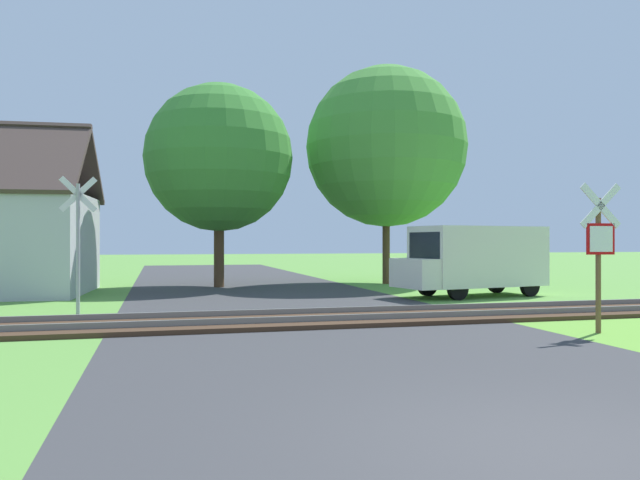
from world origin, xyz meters
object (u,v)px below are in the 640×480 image
at_px(stop_sign_near, 599,247).
at_px(crossing_sign_far, 78,235).
at_px(mail_truck, 474,258).
at_px(tree_right, 386,147).
at_px(tree_center, 219,158).

xyz_separation_m(stop_sign_near, crossing_sign_far, (-10.08, 5.77, 0.27)).
bearing_deg(mail_truck, stop_sign_near, 157.63).
bearing_deg(stop_sign_near, tree_right, -91.60).
bearing_deg(crossing_sign_far, tree_right, 33.55).
height_order(tree_right, mail_truck, tree_right).
bearing_deg(crossing_sign_far, mail_truck, 6.47).
xyz_separation_m(crossing_sign_far, tree_right, (11.03, 8.34, 3.75)).
relative_size(crossing_sign_far, tree_right, 0.37).
distance_m(crossing_sign_far, tree_right, 14.33).
distance_m(stop_sign_near, tree_center, 15.55).
bearing_deg(tree_right, tree_center, -178.96).
distance_m(tree_right, tree_center, 6.93).
xyz_separation_m(crossing_sign_far, tree_center, (4.14, 8.21, 3.05)).
relative_size(crossing_sign_far, tree_center, 0.43).
distance_m(stop_sign_near, crossing_sign_far, 11.62).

